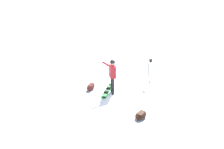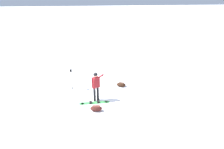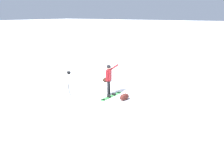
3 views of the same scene
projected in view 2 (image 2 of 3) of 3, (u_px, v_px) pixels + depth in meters
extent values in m
plane|color=white|center=(104.00, 95.00, 11.84)|extent=(300.00, 300.00, 0.00)
cylinder|color=black|center=(98.00, 93.00, 11.14)|extent=(0.14, 0.14, 0.85)
cylinder|color=black|center=(95.00, 94.00, 11.02)|extent=(0.14, 0.14, 0.85)
cube|color=maroon|center=(96.00, 82.00, 10.81)|extent=(0.47, 0.39, 0.60)
sphere|color=tan|center=(96.00, 75.00, 10.64)|extent=(0.23, 0.23, 0.23)
sphere|color=black|center=(96.00, 75.00, 10.63)|extent=(0.24, 0.24, 0.24)
cylinder|color=maroon|center=(101.00, 76.00, 10.55)|extent=(0.28, 0.54, 0.42)
cylinder|color=maroon|center=(93.00, 83.00, 10.72)|extent=(0.09, 0.09, 0.60)
cube|color=#3F994C|center=(94.00, 103.00, 10.94)|extent=(1.50, 0.42, 0.02)
cylinder|color=#3F994C|center=(107.00, 102.00, 11.04)|extent=(0.26, 0.26, 0.02)
cylinder|color=#3F994C|center=(81.00, 104.00, 10.85)|extent=(0.26, 0.26, 0.02)
cube|color=black|center=(98.00, 102.00, 10.95)|extent=(0.16, 0.21, 0.08)
cube|color=black|center=(91.00, 102.00, 10.89)|extent=(0.16, 0.21, 0.08)
ellipsoid|color=black|center=(121.00, 85.00, 12.95)|extent=(0.74, 0.65, 0.26)
cube|color=#402618|center=(121.00, 83.00, 12.92)|extent=(0.44, 0.39, 0.08)
cylinder|color=#262628|center=(72.00, 80.00, 12.47)|extent=(0.06, 0.33, 1.25)
cylinder|color=#262628|center=(70.00, 82.00, 12.23)|extent=(0.30, 0.18, 1.25)
cylinder|color=#262628|center=(74.00, 81.00, 12.31)|extent=(0.32, 0.14, 1.25)
cube|color=black|center=(71.00, 71.00, 12.08)|extent=(0.10, 0.10, 0.06)
cube|color=black|center=(71.00, 70.00, 12.05)|extent=(0.12, 0.16, 0.10)
ellipsoid|color=#4C1E19|center=(96.00, 108.00, 10.10)|extent=(0.69, 0.46, 0.31)
cube|color=brown|center=(96.00, 107.00, 10.06)|extent=(0.42, 0.27, 0.08)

